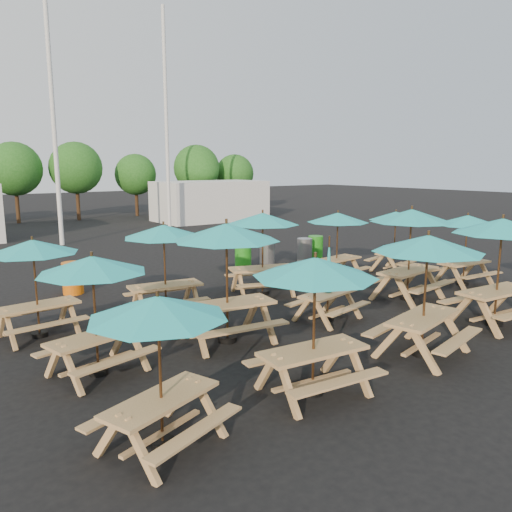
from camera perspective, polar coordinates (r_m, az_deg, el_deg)
ground at (r=13.27m, az=3.85°, el=-5.62°), size 120.00×120.00×0.00m
picnic_unit_0 at (r=6.41m, az=-11.13°, el=-6.81°), size 2.29×2.29×2.06m
picnic_unit_1 at (r=8.95m, az=-18.18°, el=-1.74°), size 2.25×2.25×2.15m
picnic_unit_2 at (r=11.42m, az=-24.13°, el=0.35°), size 2.03×2.03×2.14m
picnic_unit_3 at (r=7.80m, az=6.76°, el=-2.26°), size 2.17×2.17×2.27m
picnic_unit_4 at (r=10.10m, az=-3.39°, el=1.92°), size 2.46×2.46×2.52m
picnic_unit_5 at (r=12.27m, az=-10.50°, el=2.19°), size 2.22×2.22×2.25m
picnic_unit_6 at (r=9.89m, az=19.02°, el=0.52°), size 2.47×2.47×2.38m
picnic_unit_7 at (r=11.91m, az=8.25°, el=-3.41°), size 1.82×1.65×2.03m
picnic_unit_8 at (r=13.95m, az=0.76°, el=3.72°), size 2.61×2.61×2.36m
picnic_unit_9 at (r=12.47m, az=26.29°, el=2.41°), size 2.37×2.37×2.50m
picnic_unit_10 at (r=14.03m, az=17.32°, el=3.82°), size 2.44×2.44×2.51m
picnic_unit_11 at (r=15.84m, az=9.32°, el=3.89°), size 2.12×2.12×2.20m
picnic_unit_13 at (r=16.41m, az=23.00°, el=3.34°), size 2.06×2.06×2.18m
picnic_unit_14 at (r=17.82m, az=15.67°, el=4.04°), size 2.20×2.20×2.10m
waste_bin_0 at (r=15.21m, az=-20.22°, el=-2.38°), size 0.57×0.57×0.92m
waste_bin_1 at (r=17.46m, az=-1.48°, el=-0.16°), size 0.57×0.57×0.92m
waste_bin_2 at (r=18.49m, az=1.28°, el=0.43°), size 0.57×0.57×0.92m
waste_bin_3 at (r=18.98m, az=5.58°, el=0.64°), size 0.57×0.57×0.92m
waste_bin_4 at (r=19.69m, az=6.82°, el=0.97°), size 0.57×0.57×0.92m
mast_0 at (r=24.66m, az=-22.21°, el=15.09°), size 0.20×0.20×12.00m
mast_1 at (r=28.82m, az=-10.21°, el=14.88°), size 0.20×0.20×12.00m
event_tent_1 at (r=33.60m, az=-5.29°, el=6.30°), size 7.00×4.00×2.60m
tree_3 at (r=35.06m, az=-25.90°, el=8.94°), size 3.36×3.36×5.09m
tree_4 at (r=35.48m, az=-19.90°, el=9.44°), size 3.41×3.41×5.17m
tree_5 at (r=37.34m, az=-13.60°, el=9.03°), size 2.94×2.94×4.45m
tree_6 at (r=37.50m, az=-6.82°, el=9.95°), size 3.38×3.38×5.13m
tree_7 at (r=39.31m, az=-2.46°, el=9.39°), size 2.95×2.95×4.48m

